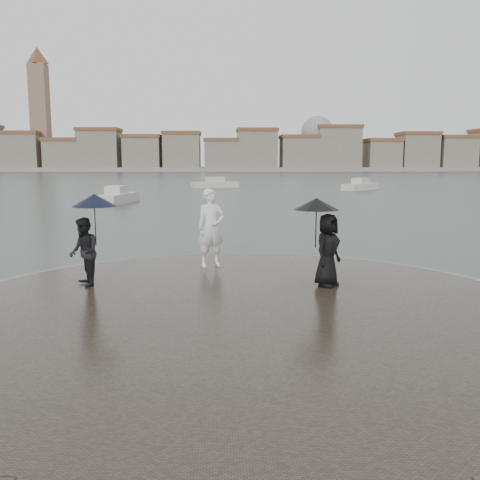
{
  "coord_description": "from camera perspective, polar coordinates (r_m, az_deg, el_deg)",
  "views": [
    {
      "loc": [
        -0.42,
        -6.42,
        3.11
      ],
      "look_at": [
        0.0,
        4.8,
        1.45
      ],
      "focal_mm": 40.0,
      "sensor_mm": 36.0,
      "label": 1
    }
  ],
  "objects": [
    {
      "name": "ground",
      "position": [
        7.15,
        1.51,
        -17.39
      ],
      "size": [
        400.0,
        400.0,
        0.0
      ],
      "primitive_type": "plane",
      "color": "#2B3835",
      "rests_on": "ground"
    },
    {
      "name": "kerb_ring",
      "position": [
        10.36,
        0.27,
        -8.14
      ],
      "size": [
        12.5,
        12.5,
        0.32
      ],
      "primitive_type": "cylinder",
      "color": "gray",
      "rests_on": "ground"
    },
    {
      "name": "quay_tip",
      "position": [
        10.36,
        0.27,
        -8.02
      ],
      "size": [
        11.9,
        11.9,
        0.36
      ],
      "primitive_type": "cylinder",
      "color": "#2D261E",
      "rests_on": "ground"
    },
    {
      "name": "statue",
      "position": [
        13.97,
        -3.11,
        1.3
      ],
      "size": [
        0.87,
        0.71,
        2.04
      ],
      "primitive_type": "imported",
      "rotation": [
        0.0,
        0.0,
        0.34
      ],
      "color": "white",
      "rests_on": "quay_tip"
    },
    {
      "name": "visitor_left",
      "position": [
        12.24,
        -16.02,
        0.33
      ],
      "size": [
        1.17,
        1.06,
        2.04
      ],
      "color": "black",
      "rests_on": "quay_tip"
    },
    {
      "name": "visitor_right",
      "position": [
        11.91,
        8.98,
        0.36
      ],
      "size": [
        1.21,
        1.08,
        1.95
      ],
      "color": "black",
      "rests_on": "quay_tip"
    },
    {
      "name": "far_skyline",
      "position": [
        167.25,
        -4.21,
        9.25
      ],
      "size": [
        260.0,
        20.0,
        37.0
      ],
      "color": "gray",
      "rests_on": "ground"
    },
    {
      "name": "boats",
      "position": [
        53.62,
        0.33,
        5.5
      ],
      "size": [
        26.61,
        27.04,
        1.5
      ],
      "color": "beige",
      "rests_on": "ground"
    }
  ]
}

